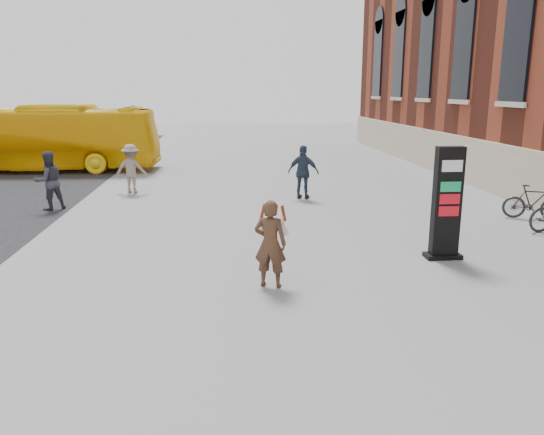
{
  "coord_description": "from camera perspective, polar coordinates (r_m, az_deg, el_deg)",
  "views": [
    {
      "loc": [
        -0.23,
        -9.39,
        3.62
      ],
      "look_at": [
        0.74,
        1.03,
        1.1
      ],
      "focal_mm": 35.0,
      "sensor_mm": 36.0,
      "label": 1
    }
  ],
  "objects": [
    {
      "name": "bus",
      "position": [
        26.52,
        -23.92,
        7.81
      ],
      "size": [
        10.79,
        2.87,
        2.98
      ],
      "primitive_type": "imported",
      "rotation": [
        0.0,
        0.0,
        1.54
      ],
      "color": "yellow",
      "rests_on": "road"
    },
    {
      "name": "pedestrian_b",
      "position": [
        19.72,
        -14.9,
        5.09
      ],
      "size": [
        1.2,
        0.78,
        1.75
      ],
      "primitive_type": "imported",
      "rotation": [
        0.0,
        0.0,
        3.02
      ],
      "color": "gray",
      "rests_on": "ground"
    },
    {
      "name": "info_pylon",
      "position": [
        12.06,
        18.27,
        1.43
      ],
      "size": [
        0.79,
        0.4,
        2.46
      ],
      "rotation": [
        0.0,
        0.0,
        -0.01
      ],
      "color": "black",
      "rests_on": "ground"
    },
    {
      "name": "bike_7",
      "position": [
        16.91,
        26.3,
        1.49
      ],
      "size": [
        1.7,
        1.03,
        0.99
      ],
      "primitive_type": "imported",
      "rotation": [
        0.0,
        0.0,
        1.2
      ],
      "color": "#232327",
      "rests_on": "ground"
    },
    {
      "name": "pedestrian_a",
      "position": [
        17.69,
        -22.88,
        3.66
      ],
      "size": [
        1.12,
        1.08,
        1.81
      ],
      "primitive_type": "imported",
      "rotation": [
        0.0,
        0.0,
        3.78
      ],
      "color": "#32323D",
      "rests_on": "ground"
    },
    {
      "name": "pedestrian_c",
      "position": [
        18.01,
        3.4,
        4.88
      ],
      "size": [
        1.15,
        0.83,
        1.82
      ],
      "primitive_type": "imported",
      "rotation": [
        0.0,
        0.0,
        2.73
      ],
      "color": "#293847",
      "rests_on": "ground"
    },
    {
      "name": "woman",
      "position": [
        9.87,
        -0.18,
        -2.71
      ],
      "size": [
        0.76,
        0.72,
        1.67
      ],
      "rotation": [
        0.0,
        0.0,
        2.83
      ],
      "color": "#3F2A18",
      "rests_on": "ground"
    },
    {
      "name": "ground",
      "position": [
        10.07,
        -3.68,
        -7.56
      ],
      "size": [
        100.0,
        100.0,
        0.0
      ],
      "primitive_type": "plane",
      "color": "#9E9EA3"
    }
  ]
}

